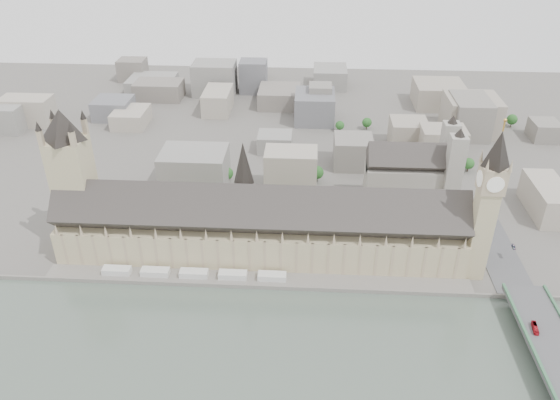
# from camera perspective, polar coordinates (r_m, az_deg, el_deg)

# --- Properties ---
(ground) EXTENTS (900.00, 900.00, 0.00)m
(ground) POSITION_cam_1_polar(r_m,az_deg,el_deg) (356.56, -2.36, -7.71)
(ground) COLOR #595651
(ground) RESTS_ON ground
(embankment_wall) EXTENTS (600.00, 1.50, 3.00)m
(embankment_wall) POSITION_cam_1_polar(r_m,az_deg,el_deg) (344.01, -2.61, -9.06)
(embankment_wall) COLOR slate
(embankment_wall) RESTS_ON ground
(river_terrace) EXTENTS (270.00, 15.00, 2.00)m
(river_terrace) POSITION_cam_1_polar(r_m,az_deg,el_deg) (350.10, -2.49, -8.34)
(river_terrace) COLOR slate
(river_terrace) RESTS_ON ground
(terrace_tents) EXTENTS (118.00, 7.00, 4.00)m
(terrace_tents) POSITION_cam_1_polar(r_m,az_deg,el_deg) (354.45, -8.99, -7.58)
(terrace_tents) COLOR silver
(terrace_tents) RESTS_ON river_terrace
(palace_of_westminster) EXTENTS (265.00, 40.73, 55.44)m
(palace_of_westminster) POSITION_cam_1_polar(r_m,az_deg,el_deg) (359.18, -2.14, -2.92)
(palace_of_westminster) COLOR tan
(palace_of_westminster) RESTS_ON ground
(elizabeth_tower) EXTENTS (17.00, 17.00, 107.50)m
(elizabeth_tower) POSITION_cam_1_polar(r_m,az_deg,el_deg) (346.22, 20.93, 0.35)
(elizabeth_tower) COLOR tan
(elizabeth_tower) RESTS_ON ground
(victoria_tower) EXTENTS (30.00, 30.00, 100.00)m
(victoria_tower) POSITION_cam_1_polar(r_m,az_deg,el_deg) (378.84, -20.87, 2.50)
(victoria_tower) COLOR tan
(victoria_tower) RESTS_ON ground
(central_tower) EXTENTS (13.00, 13.00, 48.00)m
(central_tower) POSITION_cam_1_polar(r_m,az_deg,el_deg) (347.65, -3.80, 2.56)
(central_tower) COLOR tan
(central_tower) RESTS_ON ground
(westminster_abbey) EXTENTS (68.00, 36.00, 64.00)m
(westminster_abbey) POSITION_cam_1_polar(r_m,az_deg,el_deg) (429.02, 13.74, 2.47)
(westminster_abbey) COLOR gray
(westminster_abbey) RESTS_ON ground
(city_skyline_inland) EXTENTS (720.00, 360.00, 38.00)m
(city_skyline_inland) POSITION_cam_1_polar(r_m,az_deg,el_deg) (561.85, -0.00, 9.48)
(city_skyline_inland) COLOR gray
(city_skyline_inland) RESTS_ON ground
(park_trees) EXTENTS (110.00, 30.00, 15.00)m
(park_trees) POSITION_cam_1_polar(r_m,az_deg,el_deg) (402.05, -2.99, -1.53)
(park_trees) COLOR #1C4D1B
(park_trees) RESTS_ON ground
(red_bus_north) EXTENTS (3.54, 9.94, 2.71)m
(red_bus_north) POSITION_cam_1_polar(r_m,az_deg,el_deg) (332.06, 25.10, -12.00)
(red_bus_north) COLOR red
(red_bus_north) RESTS_ON westminster_bridge
(car_approach) EXTENTS (2.29, 5.50, 1.59)m
(car_approach) POSITION_cam_1_polar(r_m,az_deg,el_deg) (392.96, 23.23, -4.52)
(car_approach) COLOR gray
(car_approach) RESTS_ON westminster_bridge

